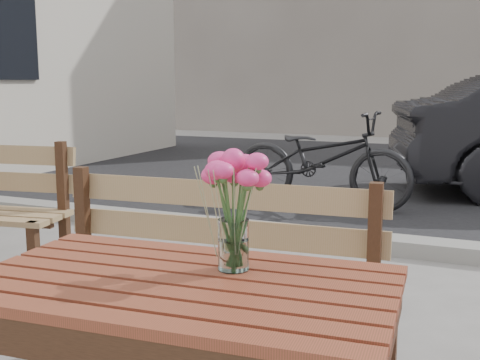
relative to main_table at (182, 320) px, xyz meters
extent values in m
cube|color=black|center=(-5.01, 4.58, 1.58)|extent=(0.06, 1.20, 1.80)
cube|color=black|center=(-0.03, 7.08, -0.61)|extent=(30.00, 8.00, 0.00)
cube|color=gray|center=(-0.03, 3.08, -0.56)|extent=(30.00, 0.25, 0.12)
cube|color=brown|center=(0.00, 0.00, 0.11)|extent=(1.24, 0.77, 0.03)
cube|color=black|center=(-0.57, 0.26, -0.26)|extent=(0.06, 0.06, 0.71)
cube|color=#A18253|center=(-0.28, 0.69, -0.15)|extent=(1.50, 0.51, 0.03)
cube|color=#A18253|center=(-0.30, 0.91, 0.10)|extent=(1.47, 0.14, 0.40)
cube|color=black|center=(-0.94, 0.47, -0.37)|extent=(0.06, 0.06, 0.48)
cube|color=black|center=(-0.96, 0.81, -0.17)|extent=(0.06, 0.06, 0.89)
cube|color=black|center=(0.38, 0.90, -0.17)|extent=(0.06, 0.06, 0.89)
cylinder|color=white|center=(0.10, 0.14, 0.20)|extent=(0.09, 0.09, 0.15)
cylinder|color=#3D6E34|center=(0.10, 0.14, 0.27)|extent=(0.05, 0.05, 0.31)
cube|color=black|center=(-1.59, 1.16, -0.37)|extent=(0.06, 0.06, 0.50)
cube|color=black|center=(-1.65, 1.50, -0.15)|extent=(0.06, 0.06, 0.92)
imported|color=black|center=(-0.81, 4.52, -0.12)|extent=(1.92, 0.78, 0.99)
camera|label=1|loc=(0.78, -1.44, 0.68)|focal=45.00mm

